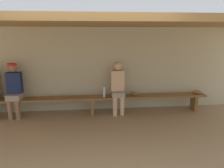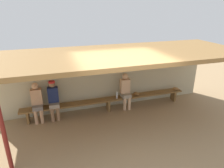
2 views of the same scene
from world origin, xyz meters
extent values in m
plane|color=#9E7F59|center=(0.00, 0.00, 0.00)|extent=(24.00, 24.00, 0.00)
cube|color=#B7AD8C|center=(0.00, 2.00, 1.10)|extent=(8.00, 0.20, 2.20)
cube|color=olive|center=(0.00, 0.70, 2.26)|extent=(8.00, 2.80, 0.12)
cube|color=brown|center=(0.00, 1.55, 0.43)|extent=(6.00, 0.36, 0.05)
cube|color=brown|center=(0.00, 1.55, 0.21)|extent=(0.08, 0.29, 0.41)
cube|color=brown|center=(2.75, 1.55, 0.21)|extent=(0.08, 0.29, 0.41)
cube|color=gray|center=(-1.88, 1.53, 0.53)|extent=(0.32, 0.40, 0.14)
cylinder|color=#8C6647|center=(-1.97, 1.37, 0.24)|extent=(0.11, 0.11, 0.48)
cylinder|color=#8C6647|center=(-1.79, 1.37, 0.24)|extent=(0.11, 0.11, 0.48)
cube|color=#19234C|center=(-1.88, 1.61, 0.86)|extent=(0.34, 0.20, 0.52)
sphere|color=#8C6647|center=(-1.88, 1.61, 1.23)|extent=(0.21, 0.21, 0.21)
cylinder|color=red|center=(-1.88, 1.57, 1.32)|extent=(0.21, 0.21, 0.05)
cube|color=gray|center=(0.67, 1.53, 0.53)|extent=(0.32, 0.40, 0.14)
cylinder|color=#DBAD84|center=(0.58, 1.37, 0.24)|extent=(0.11, 0.11, 0.48)
cylinder|color=#DBAD84|center=(0.76, 1.37, 0.24)|extent=(0.11, 0.11, 0.48)
cube|color=#DBAD84|center=(0.67, 1.61, 0.86)|extent=(0.34, 0.20, 0.52)
sphere|color=#DBAD84|center=(0.67, 1.61, 1.23)|extent=(0.21, 0.21, 0.21)
cylinder|color=silver|center=(0.32, 1.50, 0.57)|extent=(0.06, 0.06, 0.23)
cylinder|color=white|center=(0.32, 1.50, 0.70)|extent=(0.04, 0.04, 0.02)
ellipsoid|color=olive|center=(1.11, 1.58, 0.51)|extent=(0.25, 0.29, 0.09)
ellipsoid|color=olive|center=(2.81, 1.55, 0.51)|extent=(0.29, 0.25, 0.09)
camera|label=1|loc=(-0.02, -3.67, 2.04)|focal=34.08mm
camera|label=2|loc=(-1.86, -4.76, 3.61)|focal=32.28mm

